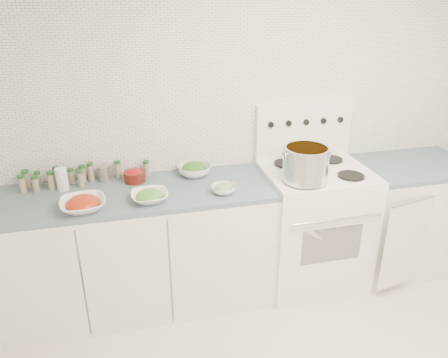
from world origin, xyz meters
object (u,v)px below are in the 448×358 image
(stove, at_px, (312,222))
(stock_pot, at_px, (306,162))
(bowl_snowpea, at_px, (150,196))
(bowl_tomato, at_px, (83,204))

(stove, height_order, stock_pot, stove)
(stock_pot, height_order, bowl_snowpea, stock_pot)
(stove, relative_size, stock_pot, 4.17)
(stove, height_order, bowl_snowpea, stove)
(bowl_snowpea, bearing_deg, stock_pot, -0.97)
(stove, distance_m, bowl_snowpea, 1.30)
(bowl_tomato, distance_m, bowl_snowpea, 0.41)
(stock_pot, distance_m, bowl_snowpea, 1.06)
(stove, height_order, bowl_tomato, stove)
(stove, xyz_separation_m, bowl_tomato, (-1.62, -0.18, 0.44))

